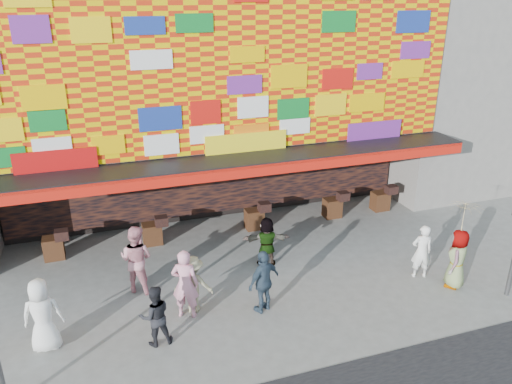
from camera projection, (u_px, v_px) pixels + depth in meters
ground at (274, 307)px, 13.04m from camera, size 90.00×90.00×0.00m
shop_building at (197, 63)px, 18.26m from camera, size 15.20×9.40×10.00m
neighbor_right at (490, 33)px, 21.71m from camera, size 11.00×8.00×12.00m
ped_a at (43, 315)px, 11.22m from camera, size 0.92×0.64×1.79m
ped_b at (185, 284)px, 12.35m from camera, size 0.80×0.68×1.86m
ped_c at (155, 316)px, 11.43m from camera, size 0.75×0.59×1.51m
ped_d at (193, 284)px, 12.62m from camera, size 1.14×0.89×1.55m
ped_e at (264, 281)px, 12.60m from camera, size 1.09×0.81×1.71m
ped_f at (267, 241)px, 14.81m from camera, size 1.48×0.75×1.53m
ped_g at (457, 259)px, 13.67m from camera, size 0.98×0.97×1.70m
ped_h at (422, 251)px, 14.15m from camera, size 0.67×0.53×1.62m
ped_i at (136, 259)px, 13.44m from camera, size 1.18×1.13×1.92m
parasol at (464, 217)px, 13.20m from camera, size 1.17×1.18×1.79m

